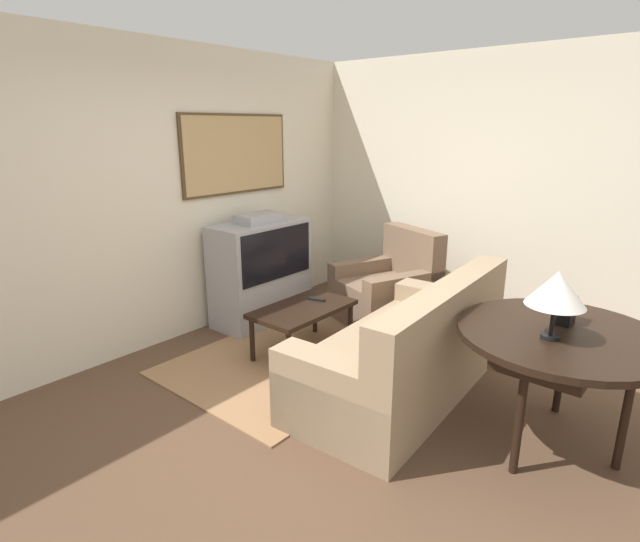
% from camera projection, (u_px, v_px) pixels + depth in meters
% --- Properties ---
extents(ground_plane, '(12.00, 12.00, 0.00)m').
position_uv_depth(ground_plane, '(335.00, 423.00, 3.45)').
color(ground_plane, brown).
extents(wall_back, '(12.00, 0.10, 2.70)m').
position_uv_depth(wall_back, '(149.00, 199.00, 4.39)').
color(wall_back, beige).
rests_on(wall_back, ground_plane).
extents(wall_right, '(0.06, 12.00, 2.70)m').
position_uv_depth(wall_right, '(499.00, 191.00, 5.00)').
color(wall_right, beige).
rests_on(wall_right, ground_plane).
extents(area_rug, '(2.18, 1.55, 0.01)m').
position_uv_depth(area_rug, '(297.00, 355.00, 4.45)').
color(area_rug, '#99704C').
rests_on(area_rug, ground_plane).
extents(tv, '(1.03, 0.50, 1.13)m').
position_uv_depth(tv, '(261.00, 271.00, 5.14)').
color(tv, '#9E9EA3').
rests_on(tv, ground_plane).
extents(couch, '(2.01, 1.02, 0.92)m').
position_uv_depth(couch, '(407.00, 354.00, 3.77)').
color(couch, '#9E8466').
rests_on(couch, ground_plane).
extents(armchair, '(1.13, 1.08, 0.95)m').
position_uv_depth(armchair, '(388.00, 292.00, 5.21)').
color(armchair, brown).
rests_on(armchair, ground_plane).
extents(coffee_table, '(0.93, 0.53, 0.45)m').
position_uv_depth(coffee_table, '(303.00, 312.00, 4.40)').
color(coffee_table, black).
rests_on(coffee_table, ground_plane).
extents(console_table, '(1.23, 1.23, 0.77)m').
position_uv_depth(console_table, '(561.00, 342.00, 3.04)').
color(console_table, black).
rests_on(console_table, ground_plane).
extents(table_lamp, '(0.34, 0.34, 0.41)m').
position_uv_depth(table_lamp, '(557.00, 289.00, 2.85)').
color(table_lamp, black).
rests_on(table_lamp, console_table).
extents(mantel_clock, '(0.15, 0.10, 0.17)m').
position_uv_depth(mantel_clock, '(566.00, 311.00, 3.14)').
color(mantel_clock, black).
rests_on(mantel_clock, console_table).
extents(remote, '(0.09, 0.17, 0.02)m').
position_uv_depth(remote, '(317.00, 299.00, 4.55)').
color(remote, black).
rests_on(remote, coffee_table).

